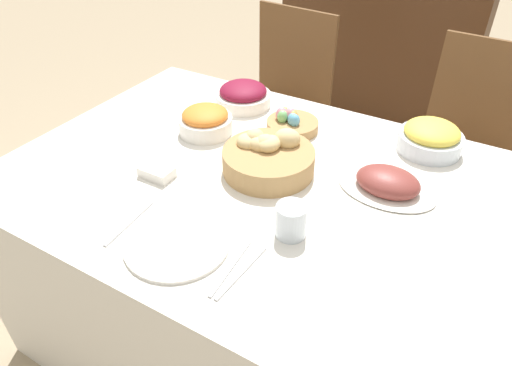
{
  "coord_description": "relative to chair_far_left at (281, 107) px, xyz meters",
  "views": [
    {
      "loc": [
        0.5,
        -0.97,
        1.56
      ],
      "look_at": [
        -0.02,
        -0.08,
        0.8
      ],
      "focal_mm": 32.0,
      "sensor_mm": 36.0,
      "label": 1
    }
  ],
  "objects": [
    {
      "name": "bread_basket",
      "position": [
        0.38,
        -0.83,
        0.3
      ],
      "size": [
        0.28,
        0.28,
        0.12
      ],
      "color": "#AD8451",
      "rests_on": "dining_table"
    },
    {
      "name": "ground_plane",
      "position": [
        0.43,
        -0.88,
        -0.52
      ],
      "size": [
        12.0,
        12.0,
        0.0
      ],
      "primitive_type": "plane",
      "color": "tan"
    },
    {
      "name": "drinking_cup",
      "position": [
        0.57,
        -1.06,
        0.29
      ],
      "size": [
        0.08,
        0.08,
        0.09
      ],
      "color": "silver",
      "rests_on": "dining_table"
    },
    {
      "name": "chair_far_left",
      "position": [
        0.0,
        0.0,
        0.0
      ],
      "size": [
        0.46,
        0.46,
        0.97
      ],
      "rotation": [
        0.0,
        0.0,
        -0.1
      ],
      "color": "brown",
      "rests_on": "ground"
    },
    {
      "name": "carrot_bowl",
      "position": [
        0.09,
        -0.74,
        0.29
      ],
      "size": [
        0.18,
        0.18,
        0.09
      ],
      "color": "silver",
      "rests_on": "dining_table"
    },
    {
      "name": "knife",
      "position": [
        0.51,
        -1.23,
        0.25
      ],
      "size": [
        0.02,
        0.2,
        0.0
      ],
      "rotation": [
        0.0,
        0.0,
        0.07
      ],
      "color": "silver",
      "rests_on": "dining_table"
    },
    {
      "name": "dinner_plate",
      "position": [
        0.35,
        -1.23,
        0.25
      ],
      "size": [
        0.26,
        0.26,
        0.01
      ],
      "color": "silver",
      "rests_on": "dining_table"
    },
    {
      "name": "ham_platter",
      "position": [
        0.73,
        -0.75,
        0.27
      ],
      "size": [
        0.28,
        0.2,
        0.07
      ],
      "color": "silver",
      "rests_on": "dining_table"
    },
    {
      "name": "egg_basket",
      "position": [
        0.34,
        -0.58,
        0.28
      ],
      "size": [
        0.18,
        0.18,
        0.08
      ],
      "color": "#AD8451",
      "rests_on": "dining_table"
    },
    {
      "name": "butter_dish",
      "position": [
        0.12,
        -1.03,
        0.27
      ],
      "size": [
        0.1,
        0.06,
        0.03
      ],
      "color": "silver",
      "rests_on": "dining_table"
    },
    {
      "name": "chair_far_right",
      "position": [
        0.87,
        0.0,
        0.0
      ],
      "size": [
        0.45,
        0.45,
        0.97
      ],
      "rotation": [
        0.0,
        0.0,
        -0.08
      ],
      "color": "brown",
      "rests_on": "ground"
    },
    {
      "name": "spoon",
      "position": [
        0.54,
        -1.23,
        0.25
      ],
      "size": [
        0.02,
        0.2,
        0.0
      ],
      "rotation": [
        0.0,
        0.0,
        -0.07
      ],
      "color": "silver",
      "rests_on": "dining_table"
    },
    {
      "name": "sideboard",
      "position": [
        0.19,
        0.98,
        -0.04
      ],
      "size": [
        1.17,
        0.44,
        0.96
      ],
      "color": "#4C2D19",
      "rests_on": "ground"
    },
    {
      "name": "fork",
      "position": [
        0.19,
        -1.23,
        0.25
      ],
      "size": [
        0.02,
        0.2,
        0.0
      ],
      "rotation": [
        0.0,
        0.0,
        0.07
      ],
      "color": "silver",
      "rests_on": "dining_table"
    },
    {
      "name": "beet_salad_bowl",
      "position": [
        0.09,
        -0.5,
        0.29
      ],
      "size": [
        0.21,
        0.21,
        0.09
      ],
      "color": "silver",
      "rests_on": "dining_table"
    },
    {
      "name": "pineapple_bowl",
      "position": [
        0.78,
        -0.47,
        0.3
      ],
      "size": [
        0.21,
        0.21,
        0.1
      ],
      "color": "silver",
      "rests_on": "dining_table"
    },
    {
      "name": "dining_table",
      "position": [
        0.43,
        -0.88,
        -0.13
      ],
      "size": [
        1.64,
        1.07,
        0.76
      ],
      "color": "white",
      "rests_on": "ground"
    }
  ]
}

